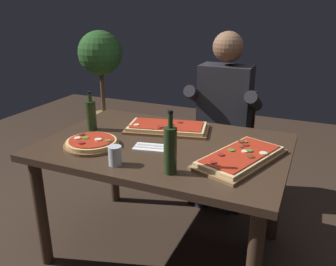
{
  "coord_description": "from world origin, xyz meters",
  "views": [
    {
      "loc": [
        0.78,
        -1.73,
        1.5
      ],
      "look_at": [
        0.0,
        0.05,
        0.79
      ],
      "focal_mm": 37.57,
      "sensor_mm": 36.0,
      "label": 1
    }
  ],
  "objects": [
    {
      "name": "pizza_round_far",
      "position": [
        -0.37,
        -0.2,
        0.76
      ],
      "size": [
        0.32,
        0.32,
        0.05
      ],
      "color": "brown",
      "rests_on": "dining_table"
    },
    {
      "name": "napkin_cutlery_set",
      "position": [
        -0.05,
        -0.09,
        0.74
      ],
      "size": [
        0.2,
        0.14,
        0.01
      ],
      "color": "white",
      "rests_on": "dining_table"
    },
    {
      "name": "pizza_rectangular_left",
      "position": [
        0.46,
        -0.06,
        0.76
      ],
      "size": [
        0.43,
        0.6,
        0.05
      ],
      "color": "olive",
      "rests_on": "dining_table"
    },
    {
      "name": "ground_plane",
      "position": [
        0.0,
        0.0,
        0.0
      ],
      "size": [
        6.4,
        6.4,
        0.0
      ],
      "primitive_type": "plane",
      "color": "#38281E"
    },
    {
      "name": "seated_diner",
      "position": [
        0.15,
        0.74,
        0.74
      ],
      "size": [
        0.53,
        0.41,
        1.33
      ],
      "color": "#23232D",
      "rests_on": "ground_plane"
    },
    {
      "name": "tumbler_near_camera",
      "position": [
        -0.11,
        -0.36,
        0.79
      ],
      "size": [
        0.07,
        0.07,
        0.1
      ],
      "color": "silver",
      "rests_on": "dining_table"
    },
    {
      "name": "diner_chair",
      "position": [
        0.15,
        0.86,
        0.49
      ],
      "size": [
        0.44,
        0.44,
        0.87
      ],
      "color": "black",
      "rests_on": "ground_plane"
    },
    {
      "name": "dining_table",
      "position": [
        0.0,
        0.0,
        0.64
      ],
      "size": [
        1.4,
        0.96,
        0.74
      ],
      "color": "#3D2B1E",
      "rests_on": "ground_plane"
    },
    {
      "name": "oil_bottle_amber",
      "position": [
        -0.53,
        0.04,
        0.84
      ],
      "size": [
        0.06,
        0.06,
        0.25
      ],
      "color": "#233819",
      "rests_on": "dining_table"
    },
    {
      "name": "pizza_rectangular_front",
      "position": [
        -0.08,
        0.22,
        0.76
      ],
      "size": [
        0.57,
        0.37,
        0.05
      ],
      "color": "brown",
      "rests_on": "dining_table"
    },
    {
      "name": "wine_bottle_dark",
      "position": [
        0.18,
        -0.33,
        0.86
      ],
      "size": [
        0.06,
        0.06,
        0.31
      ],
      "color": "#233819",
      "rests_on": "dining_table"
    },
    {
      "name": "potted_plant_corner",
      "position": [
        -1.41,
        1.47,
        0.81
      ],
      "size": [
        0.47,
        0.47,
        1.25
      ],
      "color": "tan",
      "rests_on": "ground_plane"
    }
  ]
}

